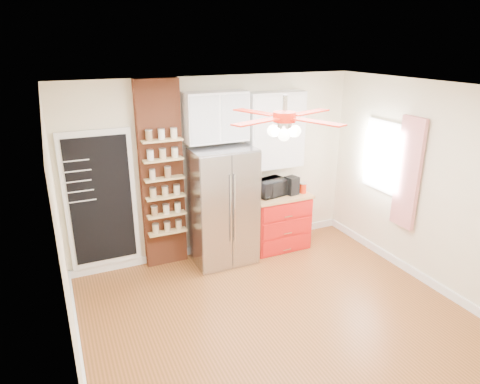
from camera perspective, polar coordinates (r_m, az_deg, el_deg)
name	(u,v)px	position (r m, az deg, el deg)	size (l,w,h in m)	color
floor	(278,317)	(5.42, 5.03, -16.29)	(4.50, 4.50, 0.00)	brown
ceiling	(285,90)	(4.42, 6.09, 13.41)	(4.50, 4.50, 0.00)	white
wall_back	(216,168)	(6.46, -3.27, 3.24)	(4.50, 0.02, 2.70)	#EEE6BF
wall_front	(421,314)	(3.38, 23.03, -14.75)	(4.50, 0.02, 2.70)	#EEE6BF
wall_left	(63,254)	(4.21, -22.49, -7.64)	(0.02, 4.00, 2.70)	#EEE6BF
wall_right	(431,187)	(6.13, 24.12, 0.59)	(0.02, 4.00, 2.70)	#EEE6BF
chalkboard	(101,201)	(6.14, -18.05, -1.09)	(0.95, 0.05, 1.95)	white
brick_pillar	(162,176)	(6.15, -10.40, 2.08)	(0.60, 0.16, 2.70)	brown
fridge	(222,206)	(6.27, -2.39, -1.85)	(0.90, 0.70, 1.75)	#A9AAAE
upper_glass_cabinet	(216,117)	(6.11, -3.25, 9.98)	(0.90, 0.35, 0.70)	white
red_cabinet	(278,220)	(6.87, 5.04, -3.77)	(0.94, 0.64, 0.90)	red
upper_shelf_unit	(275,130)	(6.58, 4.69, 8.22)	(0.90, 0.30, 1.15)	white
window	(384,156)	(6.66, 18.59, 4.52)	(0.04, 0.75, 1.05)	white
curtain	(408,173)	(6.28, 21.49, 2.33)	(0.06, 0.40, 1.55)	red
ceiling_fan	(285,117)	(4.45, 5.96, 9.87)	(1.40, 1.40, 0.44)	silver
toaster_oven	(271,187)	(6.59, 4.16, 0.61)	(0.47, 0.32, 0.26)	black
coffee_maker	(292,185)	(6.67, 6.90, 0.87)	(0.17, 0.18, 0.28)	black
canister_left	(303,188)	(6.77, 8.39, 0.49)	(0.11, 0.11, 0.15)	red
canister_right	(294,186)	(6.86, 7.23, 0.79)	(0.10, 0.10, 0.14)	#AB2E09
pantry_jar_oats	(152,175)	(5.95, -11.62, 2.28)	(0.08, 0.08, 0.13)	#C1AC94
pantry_jar_beans	(168,173)	(5.98, -9.61, 2.57)	(0.09, 0.09, 0.14)	#8C6947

